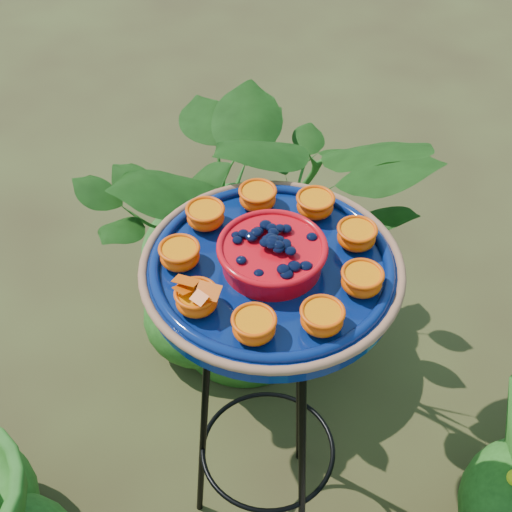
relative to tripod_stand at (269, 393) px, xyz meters
The scene contains 3 objects.
tripod_stand is the anchor object (origin of this frame).
feeder_dish 0.37m from the tripod_stand, 109.69° to the right, with size 0.44×0.44×0.10m.
shrub_back_left 0.57m from the tripod_stand, 123.69° to the left, with size 0.84×0.73×0.94m, color #1C4612.
Camera 1 is at (0.33, -0.59, 1.72)m, focal length 50.00 mm.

